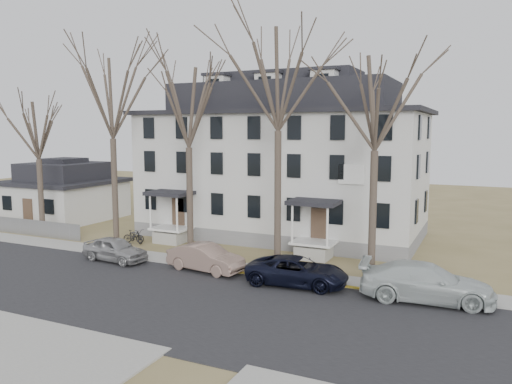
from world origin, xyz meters
The scene contains 18 objects.
ground centered at (0.00, 0.00, 0.00)m, with size 120.00×120.00×0.00m, color olive.
main_road centered at (0.00, 2.00, 0.00)m, with size 120.00×10.00×0.04m, color #27272A.
far_sidewalk centered at (0.00, 8.00, 0.00)m, with size 120.00×2.00×0.08m, color #A09F97.
yellow_curb centered at (5.00, 7.10, 0.00)m, with size 14.00×0.25×0.06m, color gold.
boarding_house centered at (-2.00, 17.95, 5.38)m, with size 20.80×12.36×12.05m.
small_house centered at (-22.00, 16.00, 2.25)m, with size 8.70×8.70×5.00m.
fence centered at (-21.00, 9.50, 0.00)m, with size 14.00×0.06×1.20m, color gray.
tree_far_left centered at (-11.00, 9.80, 10.34)m, with size 8.40×8.40×13.72m.
tree_mid_left centered at (-5.00, 9.80, 9.60)m, with size 7.80×7.80×12.74m.
tree_center centered at (1.00, 9.80, 11.08)m, with size 9.00×9.00×14.70m.
tree_mid_right centered at (6.50, 9.80, 9.60)m, with size 7.80×7.80×12.74m.
tree_bungalow centered at (-18.00, 9.80, 8.12)m, with size 6.60×6.60×10.78m.
car_silver centered at (-8.06, 6.25, 0.72)m, with size 1.71×4.25×1.45m, color #A2A2A2.
car_tan centered at (-2.03, 6.69, 0.75)m, with size 1.58×4.54×1.50m, color gray.
car_navy centered at (3.47, 6.45, 0.72)m, with size 2.38×5.15×1.43m, color black.
car_white centered at (9.67, 6.74, 0.87)m, with size 2.43×5.97×1.73m, color silver.
bicycle_left centered at (-10.02, 10.70, 0.50)m, with size 0.66×1.90×1.00m, color black.
bicycle_right centered at (-10.17, 10.61, 0.45)m, with size 0.42×1.49×0.90m, color black.
Camera 1 is at (11.93, -16.67, 7.83)m, focal length 35.00 mm.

